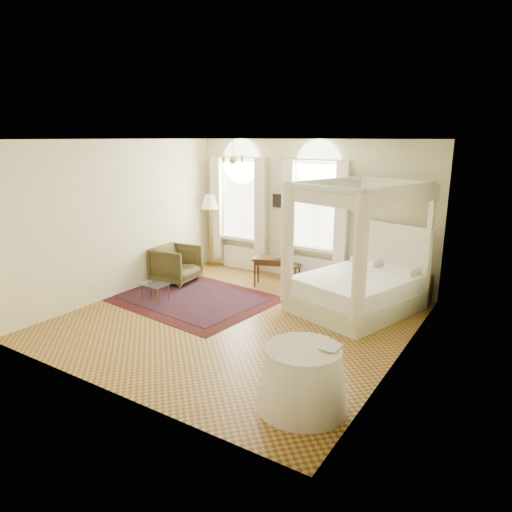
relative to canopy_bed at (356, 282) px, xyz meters
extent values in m
plane|color=#A97B31|center=(-1.69, -1.66, -0.58)|extent=(6.00, 6.00, 0.00)
plane|color=beige|center=(-1.69, 1.34, 1.07)|extent=(6.00, 0.00, 6.00)
plane|color=beige|center=(-1.69, -4.66, 1.07)|extent=(6.00, 0.00, 6.00)
plane|color=beige|center=(-4.69, -1.66, 1.07)|extent=(0.00, 6.00, 6.00)
plane|color=beige|center=(1.31, -1.66, 1.07)|extent=(0.00, 6.00, 6.00)
plane|color=white|center=(-1.69, -1.66, 2.72)|extent=(6.00, 6.00, 0.00)
cube|color=silver|center=(-3.59, 1.31, 1.22)|extent=(1.10, 0.04, 1.90)
cylinder|color=silver|center=(-3.59, 1.31, 2.17)|extent=(1.10, 0.04, 1.10)
cube|color=white|center=(-3.59, 1.22, 0.23)|extent=(1.32, 0.24, 0.08)
cube|color=beige|center=(-4.26, 1.14, 0.97)|extent=(0.28, 0.14, 2.60)
cube|color=beige|center=(-2.92, 1.14, 0.97)|extent=(0.28, 0.14, 2.60)
cube|color=white|center=(-3.59, 1.24, -0.28)|extent=(1.00, 0.12, 0.58)
cube|color=silver|center=(-1.49, 1.31, 1.22)|extent=(1.10, 0.04, 1.90)
cylinder|color=silver|center=(-1.49, 1.31, 2.17)|extent=(1.10, 0.04, 1.10)
cube|color=white|center=(-1.49, 1.22, 0.23)|extent=(1.32, 0.24, 0.08)
cube|color=beige|center=(-2.16, 1.14, 0.97)|extent=(0.28, 0.14, 2.60)
cube|color=beige|center=(-0.82, 1.14, 0.97)|extent=(0.28, 0.14, 2.60)
cube|color=white|center=(-1.49, 1.24, -0.28)|extent=(1.00, 0.12, 0.58)
cylinder|color=#AE8C3A|center=(-2.59, -0.46, 2.52)|extent=(0.02, 0.02, 0.40)
sphere|color=#AE8C3A|center=(-2.59, -0.46, 2.30)|extent=(0.16, 0.16, 0.16)
sphere|color=beige|center=(-2.37, -0.46, 2.37)|extent=(0.07, 0.07, 0.07)
sphere|color=beige|center=(-2.48, -0.27, 2.37)|extent=(0.07, 0.07, 0.07)
sphere|color=beige|center=(-2.70, -0.27, 2.37)|extent=(0.07, 0.07, 0.07)
sphere|color=beige|center=(-2.81, -0.46, 2.37)|extent=(0.07, 0.07, 0.07)
sphere|color=beige|center=(-2.70, -0.65, 2.37)|extent=(0.07, 0.07, 0.07)
sphere|color=beige|center=(-2.48, -0.65, 2.37)|extent=(0.07, 0.07, 0.07)
cube|color=black|center=(-2.54, 1.31, 1.27)|extent=(0.26, 0.03, 0.32)
cube|color=black|center=(-0.24, 1.31, 1.37)|extent=(0.22, 0.03, 0.26)
cube|color=beige|center=(0.00, 0.01, -0.38)|extent=(2.43, 2.72, 0.39)
cube|color=silver|center=(0.00, 0.01, -0.03)|extent=(2.30, 2.58, 0.30)
cube|color=beige|center=(0.33, 1.06, 0.40)|extent=(1.78, 0.63, 1.30)
cube|color=beige|center=(-0.49, 1.29, 0.67)|extent=(0.12, 0.12, 2.49)
cube|color=beige|center=(1.14, 0.78, 0.67)|extent=(0.12, 0.12, 2.49)
cube|color=beige|center=(-1.13, -0.75, 0.67)|extent=(0.12, 0.12, 2.49)
cube|color=beige|center=(0.50, -1.26, 0.67)|extent=(0.12, 0.12, 2.49)
cube|color=beige|center=(0.32, 1.04, 1.91)|extent=(1.78, 0.63, 0.09)
cube|color=beige|center=(-0.31, -1.01, 1.91)|extent=(1.78, 0.63, 0.09)
cube|color=beige|center=(-0.81, 0.27, 1.91)|extent=(0.76, 2.20, 0.09)
cube|color=beige|center=(0.82, -0.24, 1.91)|extent=(0.76, 2.20, 0.09)
cube|color=beige|center=(0.32, 1.04, 1.76)|extent=(1.83, 0.61, 0.30)
cube|color=beige|center=(-0.31, -1.01, 1.76)|extent=(1.83, 0.61, 0.30)
cube|color=beige|center=(-0.81, 0.27, 1.76)|extent=(0.74, 2.24, 0.30)
cube|color=beige|center=(0.82, -0.24, 1.76)|extent=(0.74, 2.24, 0.30)
cylinder|color=beige|center=(-1.13, -0.75, 0.78)|extent=(0.24, 0.24, 2.27)
cylinder|color=beige|center=(0.50, -1.26, 0.78)|extent=(0.24, 0.24, 2.27)
cube|color=#3D2610|center=(1.01, 1.04, -0.27)|extent=(0.44, 0.40, 0.61)
cylinder|color=#AE8C3A|center=(0.94, 1.14, 0.13)|extent=(0.12, 0.12, 0.20)
cone|color=beige|center=(0.94, 1.14, 0.33)|extent=(0.28, 0.28, 0.22)
cube|color=#3D2610|center=(-2.12, 0.43, 0.08)|extent=(1.02, 0.75, 0.05)
cube|color=#3D2610|center=(-2.12, 0.43, 0.00)|extent=(0.90, 0.64, 0.09)
cylinder|color=#3D2610|center=(-2.56, 0.46, -0.26)|extent=(0.05, 0.05, 0.64)
cylinder|color=#3D2610|center=(-1.81, 0.74, -0.26)|extent=(0.05, 0.05, 0.64)
cylinder|color=#3D2610|center=(-2.44, 0.12, -0.26)|extent=(0.05, 0.05, 0.64)
cylinder|color=#3D2610|center=(-1.68, 0.40, -0.26)|extent=(0.05, 0.05, 0.64)
imported|color=black|center=(-1.90, 0.40, 0.12)|extent=(0.36, 0.23, 0.03)
cube|color=#493B1F|center=(-1.96, 1.04, -0.20)|extent=(0.39, 0.39, 0.07)
cylinder|color=#3D2610|center=(-2.08, 0.90, -0.41)|extent=(0.04, 0.04, 0.34)
cylinder|color=#3D2610|center=(-1.81, 0.92, -0.41)|extent=(0.04, 0.04, 0.34)
cylinder|color=#3D2610|center=(-2.10, 1.16, -0.41)|extent=(0.04, 0.04, 0.34)
cylinder|color=#3D2610|center=(-1.84, 1.19, -0.41)|extent=(0.04, 0.04, 0.34)
imported|color=#41391C|center=(-4.23, -0.53, -0.14)|extent=(1.06, 1.04, 0.87)
cube|color=silver|center=(-3.70, -1.78, -0.20)|extent=(0.57, 0.40, 0.02)
cylinder|color=#AE8C3A|center=(-3.94, -1.94, -0.39)|extent=(0.02, 0.02, 0.38)
cylinder|color=#AE8C3A|center=(-3.45, -1.94, -0.39)|extent=(0.02, 0.02, 0.38)
cylinder|color=#AE8C3A|center=(-3.94, -1.63, -0.39)|extent=(0.02, 0.02, 0.38)
cylinder|color=#AE8C3A|center=(-3.46, -1.62, -0.39)|extent=(0.02, 0.02, 0.38)
cylinder|color=#AE8C3A|center=(-4.39, 1.04, -0.56)|extent=(0.33, 0.33, 0.03)
cylinder|color=#AE8C3A|center=(-4.39, 1.04, 0.26)|extent=(0.04, 0.04, 1.67)
cone|color=beige|center=(-4.39, 1.04, 1.15)|extent=(0.49, 0.49, 0.36)
cube|color=#441011|center=(-3.29, -1.22, -0.57)|extent=(3.78, 2.89, 0.01)
cube|color=black|center=(-3.29, -1.22, -0.57)|extent=(3.18, 2.29, 0.01)
cone|color=silver|center=(0.64, -3.57, -0.19)|extent=(1.18, 1.18, 0.76)
cylinder|color=silver|center=(0.64, -3.57, 0.21)|extent=(0.97, 0.97, 0.04)
imported|color=black|center=(0.82, -3.39, 0.25)|extent=(0.23, 0.30, 0.03)
camera|label=1|loc=(2.93, -8.25, 2.76)|focal=32.00mm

